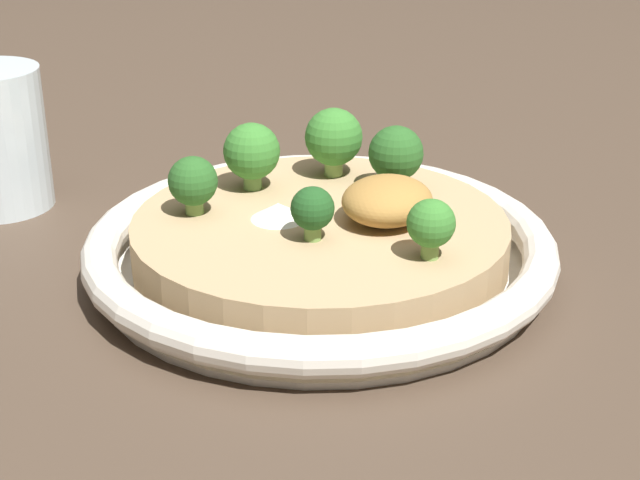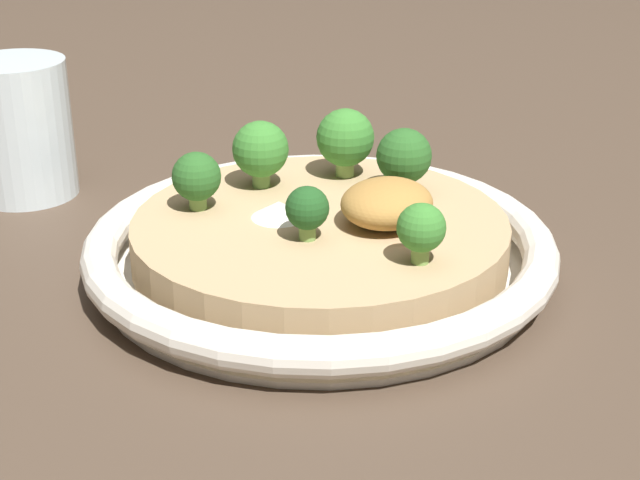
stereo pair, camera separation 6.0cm
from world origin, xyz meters
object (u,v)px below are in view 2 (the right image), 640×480
at_px(broccoli_front_left, 421,229).
at_px(broccoli_left, 307,209).
at_px(broccoli_right, 404,157).
at_px(broccoli_back, 260,150).
at_px(broccoli_back_right, 345,139).
at_px(drinking_glass, 22,128).
at_px(broccoli_back_left, 197,178).
at_px(risotto_bowl, 320,246).

height_order(broccoli_front_left, broccoli_left, broccoli_front_left).
relative_size(broccoli_right, broccoli_front_left, 1.24).
height_order(broccoli_right, broccoli_front_left, broccoli_right).
bearing_deg(broccoli_left, broccoli_back, 51.88).
height_order(broccoli_back_right, broccoli_front_left, broccoli_back_right).
distance_m(broccoli_back, drinking_glass, 0.21).
bearing_deg(broccoli_back, broccoli_back_left, 167.58).
relative_size(risotto_bowl, broccoli_left, 8.98).
height_order(broccoli_back, broccoli_left, broccoli_back).
distance_m(broccoli_back_right, broccoli_front_left, 0.15).
bearing_deg(risotto_bowl, broccoli_back, 66.56).
bearing_deg(broccoli_right, broccoli_back_right, 81.86).
xyz_separation_m(broccoli_right, broccoli_front_left, (-0.10, -0.06, -0.00)).
distance_m(broccoli_right, broccoli_left, 0.10).
xyz_separation_m(broccoli_front_left, broccoli_left, (-0.01, 0.07, -0.00)).
relative_size(broccoli_left, drinking_glass, 0.32).
height_order(risotto_bowl, broccoli_back_left, broccoli_back_left).
bearing_deg(broccoli_left, broccoli_right, -8.08).
relative_size(broccoli_back, broccoli_back_left, 1.21).
distance_m(broccoli_back, broccoli_front_left, 0.16).
bearing_deg(broccoli_back_left, drinking_glass, 81.45).
relative_size(broccoli_back, broccoli_right, 1.03).
distance_m(broccoli_right, drinking_glass, 0.31).
relative_size(risotto_bowl, broccoli_right, 6.75).
relative_size(broccoli_back, broccoli_front_left, 1.28).
distance_m(broccoli_right, broccoli_front_left, 0.11).
relative_size(broccoli_front_left, drinking_glass, 0.34).
xyz_separation_m(broccoli_back, broccoli_back_right, (0.05, -0.04, 0.00)).
bearing_deg(broccoli_right, drinking_glass, 102.93).
xyz_separation_m(broccoli_back, broccoli_right, (0.04, -0.09, -0.00)).
height_order(broccoli_back_left, broccoli_back_right, broccoli_back_right).
relative_size(broccoli_right, broccoli_left, 1.33).
xyz_separation_m(broccoli_right, broccoli_back_right, (0.01, 0.05, 0.00)).
bearing_deg(broccoli_left, risotto_bowl, 17.60).
bearing_deg(broccoli_back_right, broccoli_left, -161.49).
xyz_separation_m(broccoli_back_left, broccoli_back_right, (0.11, -0.05, 0.01)).
height_order(broccoli_back_left, drinking_glass, drinking_glass).
xyz_separation_m(broccoli_right, broccoli_left, (-0.10, 0.01, -0.01)).
bearing_deg(broccoli_back_left, risotto_bowl, -70.74).
height_order(risotto_bowl, drinking_glass, drinking_glass).
bearing_deg(broccoli_front_left, broccoli_back_left, 90.94).
height_order(broccoli_front_left, drinking_glass, drinking_glass).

